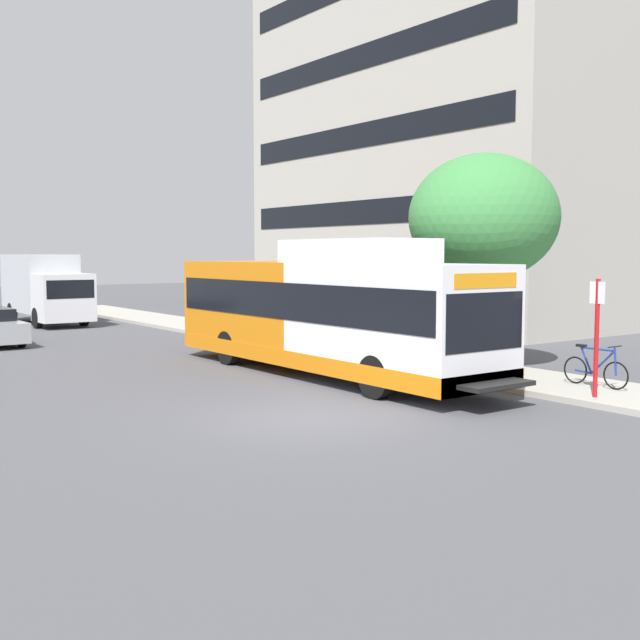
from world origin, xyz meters
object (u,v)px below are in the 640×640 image
object	(u,v)px
bicycle_parked	(595,369)
box_truck_background	(45,287)
transit_bus	(325,312)
street_tree_near_stop	(483,218)
bus_stop_sign_pole	(597,329)

from	to	relation	value
bicycle_parked	box_truck_background	xyz separation A→B (m)	(-4.99, 26.24, 1.18)
transit_bus	street_tree_near_stop	bearing A→B (deg)	-25.27
transit_bus	bus_stop_sign_pole	xyz separation A→B (m)	(2.40, -6.77, -0.05)
bicycle_parked	street_tree_near_stop	bearing A→B (deg)	83.31
bus_stop_sign_pole	bicycle_parked	xyz separation A→B (m)	(1.20, 0.82, -1.09)
box_truck_background	bus_stop_sign_pole	bearing A→B (deg)	-82.02
bus_stop_sign_pole	box_truck_background	bearing A→B (deg)	97.98
transit_bus	bicycle_parked	distance (m)	7.04
bus_stop_sign_pole	box_truck_background	distance (m)	27.32
street_tree_near_stop	box_truck_background	size ratio (longest dim) A/B	0.84
box_truck_background	street_tree_near_stop	bearing A→B (deg)	-76.19
transit_bus	street_tree_near_stop	world-z (taller)	street_tree_near_stop
transit_bus	box_truck_background	bearing A→B (deg)	93.94
transit_bus	bus_stop_sign_pole	distance (m)	7.18
bus_stop_sign_pole	street_tree_near_stop	size ratio (longest dim) A/B	0.44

